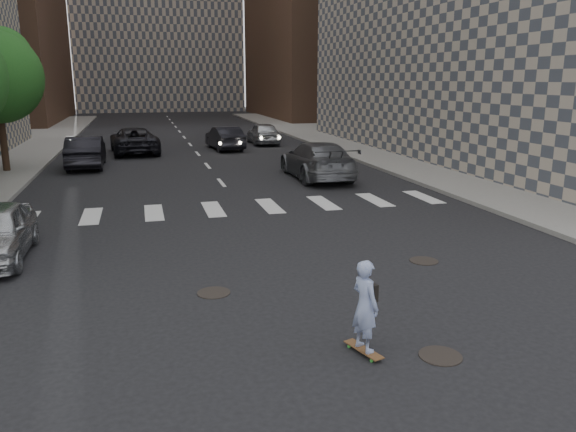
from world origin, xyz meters
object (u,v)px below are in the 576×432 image
traffic_car_b (317,160)px  traffic_car_d (263,133)px  traffic_car_c (134,140)px  skateboarder (365,306)px  traffic_car_a (86,152)px  traffic_car_e (225,138)px

traffic_car_b → traffic_car_d: traffic_car_b is taller
traffic_car_c → skateboarder: bearing=92.9°
skateboarder → traffic_car_c: bearing=80.2°
traffic_car_a → traffic_car_c: (2.33, 5.12, -0.02)m
traffic_car_a → traffic_car_b: 11.93m
traffic_car_b → traffic_car_e: (-2.44, 11.57, -0.10)m
skateboarder → traffic_car_e: 27.72m
traffic_car_d → traffic_car_a: bearing=37.1°
traffic_car_b → traffic_car_d: size_ratio=1.30×
traffic_car_a → traffic_car_e: (7.87, 5.57, -0.07)m
traffic_car_d → traffic_car_e: (-3.02, -2.43, -0.02)m
skateboarder → traffic_car_c: 27.46m
skateboarder → traffic_car_e: size_ratio=0.36×
traffic_car_b → traffic_car_d: 14.01m
skateboarder → traffic_car_d: size_ratio=0.37×
skateboarder → traffic_car_d: 30.49m
traffic_car_b → traffic_car_e: traffic_car_b is taller
skateboarder → traffic_car_a: 22.89m
traffic_car_e → traffic_car_d: bearing=-147.5°
traffic_car_b → traffic_car_d: bearing=-92.1°
traffic_car_c → traffic_car_e: bearing=179.9°
traffic_car_a → traffic_car_d: traffic_car_a is taller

